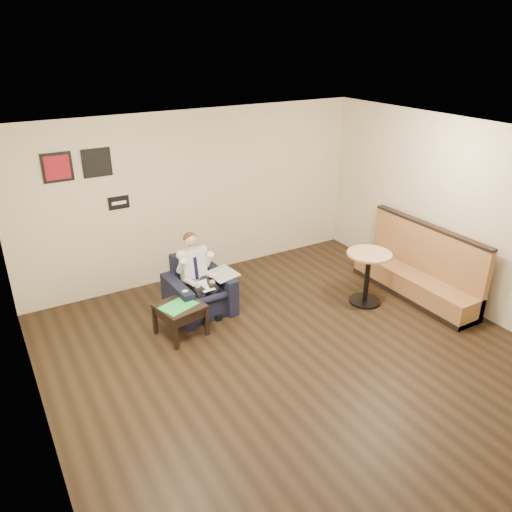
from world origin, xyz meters
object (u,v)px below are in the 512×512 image
side_table (181,320)px  green_folder (178,306)px  coffee_mug (185,294)px  cafe_table (367,278)px  armchair (199,286)px  smartphone (176,299)px  banquette (416,263)px  seated_man (202,280)px

side_table → green_folder: (-0.03, -0.03, 0.24)m
side_table → coffee_mug: size_ratio=5.79×
side_table → cafe_table: size_ratio=0.68×
armchair → side_table: (-0.50, -0.45, -0.19)m
smartphone → banquette: size_ratio=0.07×
armchair → banquette: 3.41m
seated_man → green_folder: (-0.53, -0.37, -0.10)m
green_folder → smartphone: bearing=78.1°
armchair → side_table: bearing=-140.1°
green_folder → smartphone: size_ratio=3.21×
coffee_mug → banquette: size_ratio=0.04×
armchair → smartphone: 0.56m
coffee_mug → side_table: bearing=-134.2°
green_folder → coffee_mug: coffee_mug is taller
armchair → coffee_mug: armchair is taller
green_folder → banquette: 3.77m
green_folder → smartphone: 0.21m
smartphone → side_table: bearing=-97.4°
seated_man → cafe_table: (2.35, -0.94, -0.16)m
side_table → smartphone: smartphone is taller
seated_man → coffee_mug: bearing=-154.7°
side_table → cafe_table: bearing=-11.9°
seated_man → green_folder: seated_man is taller
coffee_mug → smartphone: coffee_mug is taller
armchair → green_folder: armchair is taller
armchair → coffee_mug: size_ratio=8.78×
cafe_table → seated_man: bearing=158.1°
side_table → cafe_table: (2.85, -0.60, 0.19)m
armchair → seated_man: seated_man is taller
side_table → banquette: (3.66, -0.82, 0.34)m
armchair → coffee_mug: bearing=-141.8°
side_table → cafe_table: 2.92m
banquette → cafe_table: 0.85m
seated_man → side_table: bearing=-148.1°
banquette → armchair: bearing=158.1°
green_folder → armchair: bearing=42.5°
green_folder → banquette: bearing=-12.1°
smartphone → banquette: 3.77m
seated_man → banquette: (3.16, -1.16, -0.00)m
cafe_table → coffee_mug: bearing=164.1°
smartphone → cafe_table: bearing=-17.4°
side_table → green_folder: size_ratio=1.22×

